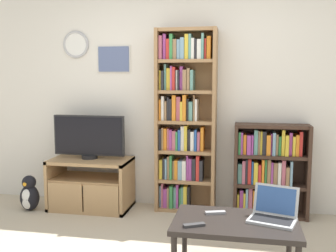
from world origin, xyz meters
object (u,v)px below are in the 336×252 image
object	(u,v)px
laptop	(273,212)
penguin_figurine	(29,195)
coffee_table	(235,226)
remote_far_from_laptop	(194,225)
television	(89,137)
bookshelf_short	(267,169)
tv_stand	(91,183)
bookshelf_tall	(184,121)
remote_near_laptop	(215,213)

from	to	relation	value
laptop	penguin_figurine	world-z (taller)	laptop
coffee_table	remote_far_from_laptop	world-z (taller)	remote_far_from_laptop
television	penguin_figurine	world-z (taller)	television
bookshelf_short	laptop	size ratio (longest dim) A/B	2.53
tv_stand	laptop	distance (m)	2.28
bookshelf_tall	remote_far_from_laptop	world-z (taller)	bookshelf_tall
remote_near_laptop	penguin_figurine	distance (m)	2.36
bookshelf_tall	remote_near_laptop	world-z (taller)	bookshelf_tall
bookshelf_short	remote_far_from_laptop	size ratio (longest dim) A/B	6.17
tv_stand	remote_near_laptop	xyz separation A→B (m)	(1.50, -1.13, 0.15)
television	bookshelf_tall	bearing A→B (deg)	6.68
bookshelf_short	television	bearing A→B (deg)	-176.38
tv_stand	television	distance (m)	0.54
bookshelf_tall	remote_far_from_laptop	xyz separation A→B (m)	(0.32, -1.58, -0.57)
tv_stand	remote_near_laptop	bearing A→B (deg)	-36.86
remote_near_laptop	remote_far_from_laptop	bearing A→B (deg)	138.01
tv_stand	bookshelf_tall	distance (m)	1.28
remote_far_from_laptop	penguin_figurine	size ratio (longest dim) A/B	0.40
laptop	coffee_table	bearing A→B (deg)	-149.54
penguin_figurine	bookshelf_tall	bearing A→B (deg)	12.17
tv_stand	remote_near_laptop	distance (m)	1.88
remote_far_from_laptop	bookshelf_short	bearing A→B (deg)	-47.59
bookshelf_tall	bookshelf_short	world-z (taller)	bookshelf_tall
laptop	penguin_figurine	distance (m)	2.79
tv_stand	remote_far_from_laptop	distance (m)	1.98
television	remote_near_laptop	world-z (taller)	television
remote_far_from_laptop	penguin_figurine	xyz separation A→B (m)	(-2.03, 1.21, -0.26)
coffee_table	laptop	distance (m)	0.31
bookshelf_short	laptop	distance (m)	1.34
bookshelf_tall	remote_near_laptop	bearing A→B (deg)	-70.57
coffee_table	remote_far_from_laptop	bearing A→B (deg)	-149.33
remote_far_from_laptop	television	bearing A→B (deg)	16.94
television	penguin_figurine	size ratio (longest dim) A/B	2.06
bookshelf_tall	coffee_table	size ratio (longest dim) A/B	2.17
remote_far_from_laptop	penguin_figurine	distance (m)	2.37
coffee_table	penguin_figurine	world-z (taller)	coffee_table
laptop	remote_far_from_laptop	world-z (taller)	laptop
tv_stand	bookshelf_short	xyz separation A→B (m)	(1.97, 0.16, 0.22)
tv_stand	bookshelf_tall	bearing A→B (deg)	8.67
bookshelf_tall	penguin_figurine	distance (m)	1.93
bookshelf_tall	laptop	size ratio (longest dim) A/B	5.10
bookshelf_short	coffee_table	size ratio (longest dim) A/B	1.07
bookshelf_tall	penguin_figurine	world-z (taller)	bookshelf_tall
bookshelf_short	remote_far_from_laptop	world-z (taller)	bookshelf_short
bookshelf_short	penguin_figurine	size ratio (longest dim) A/B	2.49
bookshelf_tall	coffee_table	world-z (taller)	bookshelf_tall
remote_near_laptop	bookshelf_short	bearing A→B (deg)	-37.81
tv_stand	bookshelf_tall	world-z (taller)	bookshelf_tall
tv_stand	bookshelf_short	distance (m)	1.99
television	remote_far_from_laptop	size ratio (longest dim) A/B	5.10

